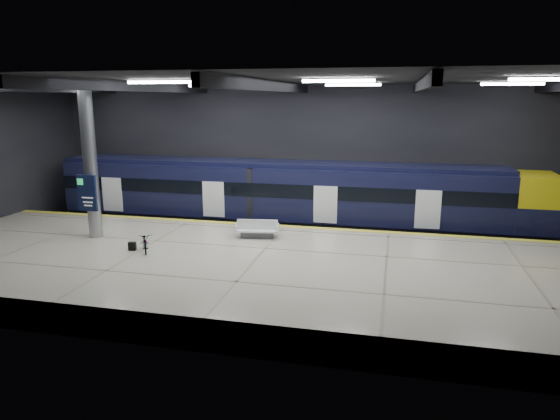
% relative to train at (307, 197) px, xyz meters
% --- Properties ---
extents(ground, '(30.00, 30.00, 0.00)m').
position_rel_train_xyz_m(ground, '(-0.59, -5.50, -2.06)').
color(ground, black).
rests_on(ground, ground).
extents(room_shell, '(30.10, 16.10, 8.05)m').
position_rel_train_xyz_m(room_shell, '(-0.59, -5.49, 3.66)').
color(room_shell, black).
rests_on(room_shell, ground).
extents(platform, '(30.00, 11.00, 1.10)m').
position_rel_train_xyz_m(platform, '(-0.59, -8.00, -1.51)').
color(platform, '#BAB39D').
rests_on(platform, ground).
extents(safety_strip, '(30.00, 0.40, 0.01)m').
position_rel_train_xyz_m(safety_strip, '(-0.59, -2.75, -0.95)').
color(safety_strip, gold).
rests_on(safety_strip, platform).
extents(rails, '(30.00, 1.52, 0.16)m').
position_rel_train_xyz_m(rails, '(-0.59, 0.00, -1.98)').
color(rails, gray).
rests_on(rails, ground).
extents(train, '(29.40, 2.84, 3.79)m').
position_rel_train_xyz_m(train, '(0.00, 0.00, 0.00)').
color(train, black).
rests_on(train, ground).
extents(bench, '(1.99, 1.05, 0.84)m').
position_rel_train_xyz_m(bench, '(-1.37, -5.00, -0.66)').
color(bench, '#595B60').
rests_on(bench, platform).
extents(bicycle, '(1.23, 1.59, 0.80)m').
position_rel_train_xyz_m(bicycle, '(-5.31, -8.03, -0.56)').
color(bicycle, '#99999E').
rests_on(bicycle, platform).
extents(pannier_bag, '(0.32, 0.21, 0.35)m').
position_rel_train_xyz_m(pannier_bag, '(-5.91, -8.03, -0.78)').
color(pannier_bag, black).
rests_on(pannier_bag, platform).
extents(info_column, '(0.90, 0.78, 6.90)m').
position_rel_train_xyz_m(info_column, '(-8.59, -6.52, 2.40)').
color(info_column, '#9EA0A5').
rests_on(info_column, platform).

